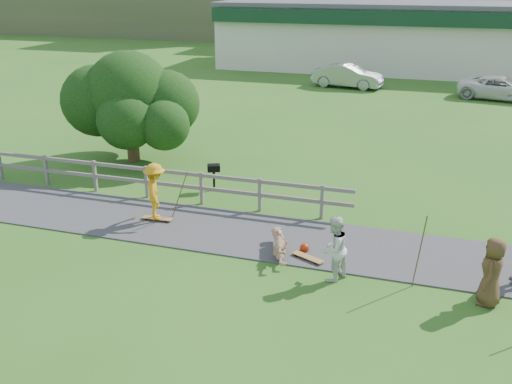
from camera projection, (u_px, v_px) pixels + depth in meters
ground at (223, 256)px, 15.33m from camera, size 260.00×260.00×0.00m
path at (242, 233)px, 16.66m from camera, size 34.00×3.00×0.04m
fence at (130, 175)px, 19.32m from camera, size 15.05×0.10×1.10m
strip_mall at (429, 36)px, 44.38m from camera, size 32.50×10.75×5.10m
skater_rider at (156, 195)px, 17.18m from camera, size 1.12×1.31×1.75m
skater_fallen at (280, 244)px, 15.30m from camera, size 1.80×0.96×0.64m
spectator_a at (334, 249)px, 13.89m from camera, size 0.94×1.01×1.67m
spectator_c at (492, 272)px, 12.83m from camera, size 0.68×0.90×1.65m
car_silver at (348, 76)px, 37.89m from camera, size 4.81×2.25×1.52m
car_white at (501, 88)px, 34.26m from camera, size 5.25×3.11×1.37m
tree at (130, 114)px, 22.53m from camera, size 5.38×5.38×3.87m
bbq at (214, 177)px, 19.86m from camera, size 0.53×0.48×0.94m
longboard_rider at (157, 220)px, 17.47m from camera, size 0.97×0.28×0.11m
longboard_fallen at (308, 259)px, 15.08m from camera, size 0.94×0.60×0.10m
helmet at (305, 248)px, 15.51m from camera, size 0.26×0.26×0.26m
pole_rider at (179, 193)px, 17.38m from camera, size 0.03×0.03×1.68m
pole_spec_left at (420, 252)px, 13.50m from camera, size 0.03×0.03×1.90m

